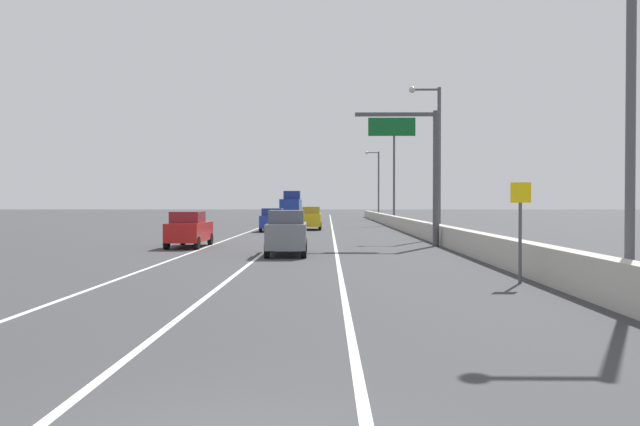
# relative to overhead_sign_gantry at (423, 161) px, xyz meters

# --- Properties ---
(ground_plane) EXTENTS (320.00, 320.00, 0.00)m
(ground_plane) POSITION_rel_overhead_sign_gantry_xyz_m (-6.35, 35.48, -4.73)
(ground_plane) COLOR #38383A
(lane_stripe_left) EXTENTS (0.16, 130.00, 0.00)m
(lane_stripe_left) POSITION_rel_overhead_sign_gantry_xyz_m (-11.85, 26.48, -4.73)
(lane_stripe_left) COLOR silver
(lane_stripe_left) RESTS_ON ground_plane
(lane_stripe_center) EXTENTS (0.16, 130.00, 0.00)m
(lane_stripe_center) POSITION_rel_overhead_sign_gantry_xyz_m (-8.35, 26.48, -4.73)
(lane_stripe_center) COLOR silver
(lane_stripe_center) RESTS_ON ground_plane
(lane_stripe_right) EXTENTS (0.16, 130.00, 0.00)m
(lane_stripe_right) POSITION_rel_overhead_sign_gantry_xyz_m (-4.85, 26.48, -4.73)
(lane_stripe_right) COLOR silver
(lane_stripe_right) RESTS_ON ground_plane
(jersey_barrier_right) EXTENTS (0.60, 120.00, 1.10)m
(jersey_barrier_right) POSITION_rel_overhead_sign_gantry_xyz_m (1.34, 11.48, -4.18)
(jersey_barrier_right) COLOR #B2ADA3
(jersey_barrier_right) RESTS_ON ground_plane
(overhead_sign_gantry) EXTENTS (4.68, 0.36, 7.50)m
(overhead_sign_gantry) POSITION_rel_overhead_sign_gantry_xyz_m (0.00, 0.00, 0.00)
(overhead_sign_gantry) COLOR #47474C
(overhead_sign_gantry) RESTS_ON ground_plane
(speed_advisory_sign) EXTENTS (0.60, 0.11, 3.00)m
(speed_advisory_sign) POSITION_rel_overhead_sign_gantry_xyz_m (0.44, -15.86, -2.96)
(speed_advisory_sign) COLOR #4C4C51
(speed_advisory_sign) RESTS_ON ground_plane
(lamp_post_right_near) EXTENTS (2.14, 0.44, 10.15)m
(lamp_post_right_near) POSITION_rel_overhead_sign_gantry_xyz_m (2.05, -18.65, 1.10)
(lamp_post_right_near) COLOR #4C4C51
(lamp_post_right_near) RESTS_ON ground_plane
(lamp_post_right_second) EXTENTS (2.14, 0.44, 10.15)m
(lamp_post_right_second) POSITION_rel_overhead_sign_gantry_xyz_m (1.88, 6.86, 1.10)
(lamp_post_right_second) COLOR #4C4C51
(lamp_post_right_second) RESTS_ON ground_plane
(lamp_post_right_third) EXTENTS (2.14, 0.44, 10.15)m
(lamp_post_right_third) POSITION_rel_overhead_sign_gantry_xyz_m (1.64, 32.38, 1.10)
(lamp_post_right_third) COLOR #4C4C51
(lamp_post_right_third) RESTS_ON ground_plane
(lamp_post_right_fourth) EXTENTS (2.14, 0.44, 10.15)m
(lamp_post_right_fourth) POSITION_rel_overhead_sign_gantry_xyz_m (2.08, 57.89, 1.10)
(lamp_post_right_fourth) COLOR #4C4C51
(lamp_post_right_fourth) RESTS_ON ground_plane
(car_red_0) EXTENTS (1.79, 4.45, 1.93)m
(car_red_0) POSITION_rel_overhead_sign_gantry_xyz_m (-12.77, -1.01, -3.76)
(car_red_0) COLOR red
(car_red_0) RESTS_ON ground_plane
(car_yellow_1) EXTENTS (1.78, 4.72, 2.06)m
(car_yellow_1) POSITION_rel_overhead_sign_gantry_xyz_m (-6.74, 21.11, -3.70)
(car_yellow_1) COLOR gold
(car_yellow_1) RESTS_ON ground_plane
(car_blue_2) EXTENTS (1.96, 4.10, 1.95)m
(car_blue_2) POSITION_rel_overhead_sign_gantry_xyz_m (-9.88, 17.47, -3.76)
(car_blue_2) COLOR #1E389E
(car_blue_2) RESTS_ON ground_plane
(car_gray_3) EXTENTS (1.94, 4.54, 2.06)m
(car_gray_3) POSITION_rel_overhead_sign_gantry_xyz_m (-7.14, -5.90, -3.70)
(car_gray_3) COLOR slate
(car_gray_3) RESTS_ON ground_plane
(box_truck) EXTENTS (2.50, 7.60, 3.96)m
(box_truck) POSITION_rel_overhead_sign_gantry_xyz_m (-9.95, 44.40, -2.93)
(box_truck) COLOR navy
(box_truck) RESTS_ON ground_plane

